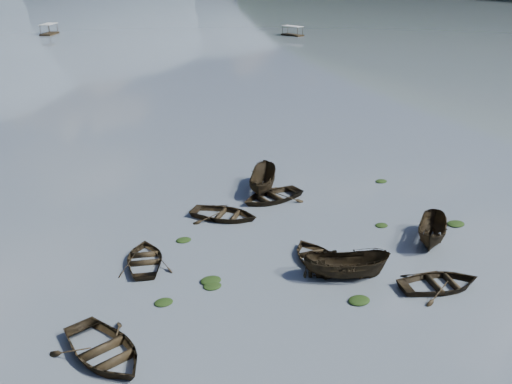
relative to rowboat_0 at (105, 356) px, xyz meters
name	(u,v)px	position (x,y,z in m)	size (l,w,h in m)	color
ground_plane	(363,314)	(12.01, -2.27, 0.00)	(2400.00, 2400.00, 0.00)	#535D68
rowboat_0	(105,356)	(0.00, 0.00, 0.00)	(3.59, 5.03, 1.04)	black
rowboat_1	(146,263)	(3.86, 7.30, 0.00)	(3.05, 4.27, 0.88)	black
rowboat_2	(345,278)	(13.17, 0.98, 0.00)	(1.74, 4.63, 1.79)	black
rowboat_3	(317,261)	(12.73, 3.22, 0.00)	(3.05, 4.27, 0.88)	black
rowboat_4	(440,287)	(17.08, -2.01, 0.00)	(3.16, 4.43, 0.92)	black
rowboat_5	(431,242)	(20.30, 2.23, 0.00)	(1.66, 4.43, 1.71)	black
rowboat_6	(224,218)	(10.23, 10.93, 0.00)	(3.27, 4.58, 0.95)	black
rowboat_7	(272,200)	(14.49, 12.29, 0.00)	(3.38, 4.73, 0.98)	black
rowboat_8	(262,191)	(14.67, 14.18, 0.00)	(1.81, 4.80, 1.85)	black
weed_clump_0	(164,303)	(3.56, 2.88, 0.00)	(0.96, 0.78, 0.21)	black
weed_clump_1	(211,282)	(6.45, 3.77, 0.00)	(1.15, 0.92, 0.25)	black
weed_clump_2	(359,302)	(12.48, -1.27, 0.00)	(1.16, 0.93, 0.25)	black
weed_clump_3	(382,226)	(18.94, 5.38, 0.00)	(0.85, 0.72, 0.19)	black
weed_clump_4	(456,225)	(23.39, 3.42, 0.00)	(1.21, 0.96, 0.25)	black
weed_clump_5	(184,241)	(6.71, 8.96, 0.00)	(0.94, 0.76, 0.20)	black
weed_clump_6	(212,287)	(6.33, 3.26, 0.00)	(0.99, 0.83, 0.21)	black
weed_clump_7	(381,182)	(23.80, 11.79, 0.00)	(0.94, 0.75, 0.21)	black
pontoon_centre	(50,34)	(12.94, 120.24, 0.00)	(2.45, 5.87, 2.25)	black
pontoon_right	(292,36)	(61.94, 94.28, 0.00)	(2.18, 5.22, 2.00)	black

